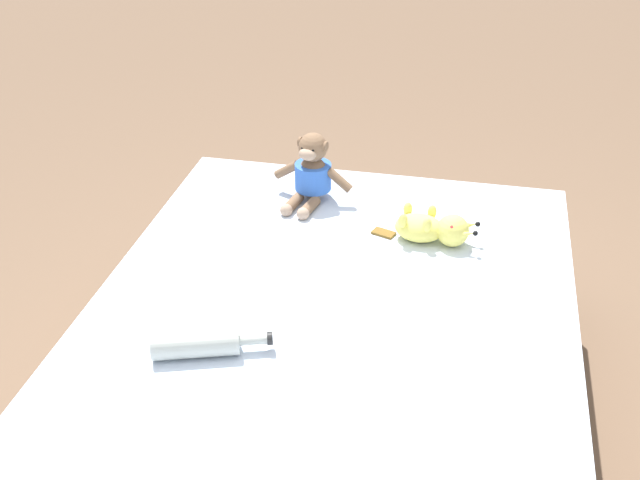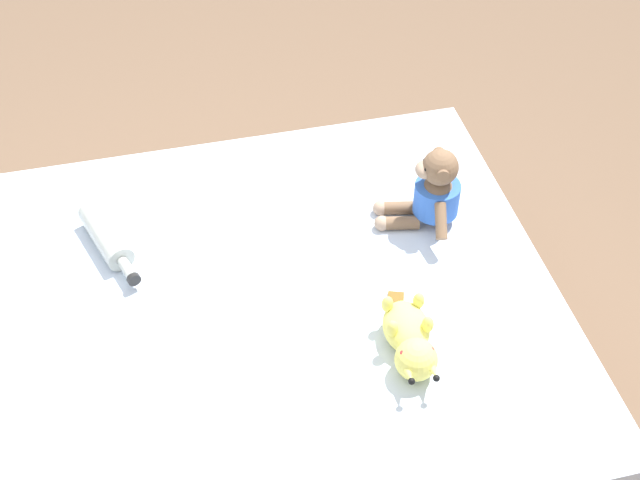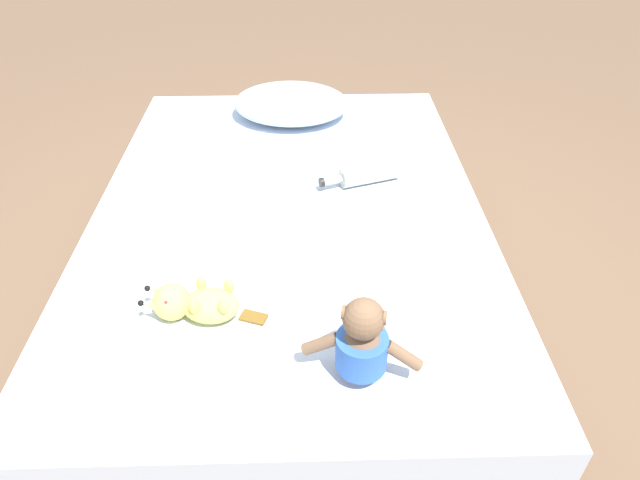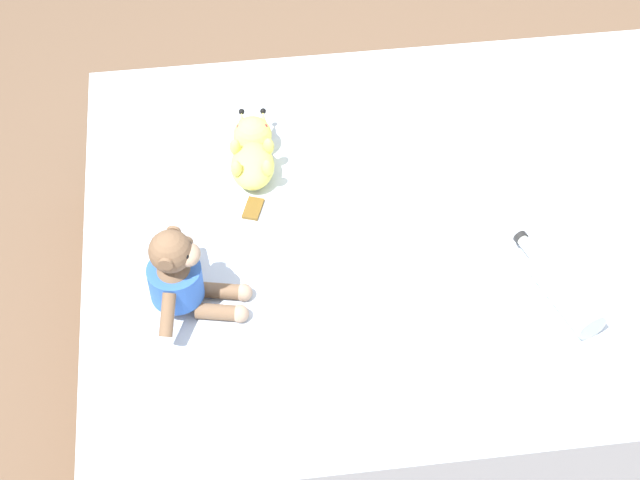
{
  "view_description": "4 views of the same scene",
  "coord_description": "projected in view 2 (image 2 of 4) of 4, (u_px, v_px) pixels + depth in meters",
  "views": [
    {
      "loc": [
        -0.33,
        1.61,
        1.78
      ],
      "look_at": [
        0.08,
        -0.32,
        0.58
      ],
      "focal_mm": 44.83,
      "sensor_mm": 36.0,
      "label": 1
    },
    {
      "loc": [
        -1.45,
        -0.01,
        2.16
      ],
      "look_at": [
        0.07,
        -0.37,
        0.61
      ],
      "focal_mm": 49.73,
      "sensor_mm": 36.0,
      "label": 2
    },
    {
      "loc": [
        0.06,
        -1.58,
        1.57
      ],
      "look_at": [
        0.1,
        -0.34,
        0.61
      ],
      "focal_mm": 31.24,
      "sensor_mm": 36.0,
      "label": 3
    },
    {
      "loc": [
        1.61,
        -0.57,
        2.37
      ],
      "look_at": [
        0.11,
        -0.39,
        0.58
      ],
      "focal_mm": 57.11,
      "sensor_mm": 36.0,
      "label": 4
    }
  ],
  "objects": [
    {
      "name": "glass_bottle",
      "position": [
        107.0,
        237.0,
        2.31
      ],
      "size": [
        0.3,
        0.14,
        0.07
      ],
      "color": "#B7BCB2",
      "rests_on": "bed"
    },
    {
      "name": "plush_yellow_creature",
      "position": [
        410.0,
        340.0,
        2.05
      ],
      "size": [
        0.33,
        0.12,
        0.1
      ],
      "color": "#EAE066",
      "rests_on": "bed"
    },
    {
      "name": "ground_plane",
      "position": [
        198.0,
        430.0,
        2.52
      ],
      "size": [
        16.0,
        16.0,
        0.0
      ],
      "primitive_type": "plane",
      "color": "brown"
    },
    {
      "name": "bed",
      "position": [
        189.0,
        378.0,
        2.35
      ],
      "size": [
        1.35,
        1.95,
        0.5
      ],
      "color": "#846647",
      "rests_on": "ground_plane"
    },
    {
      "name": "plush_monkey",
      "position": [
        433.0,
        193.0,
        2.34
      ],
      "size": [
        0.29,
        0.24,
        0.24
      ],
      "color": "brown",
      "rests_on": "bed"
    }
  ]
}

